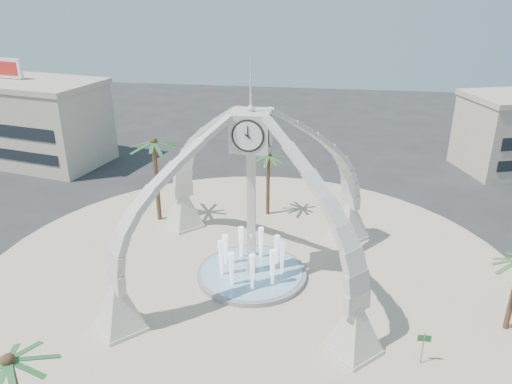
# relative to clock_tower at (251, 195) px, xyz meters

# --- Properties ---
(ground) EXTENTS (140.00, 140.00, 0.00)m
(ground) POSITION_rel_clock_tower_xyz_m (0.00, 0.00, -6.49)
(ground) COLOR #282828
(ground) RESTS_ON ground
(plaza) EXTENTS (40.00, 40.00, 0.06)m
(plaza) POSITION_rel_clock_tower_xyz_m (0.00, 0.00, -6.46)
(plaza) COLOR tan
(plaza) RESTS_ON ground
(clock_tower) EXTENTS (17.94, 17.94, 16.30)m
(clock_tower) POSITION_rel_clock_tower_xyz_m (0.00, 0.00, 0.00)
(clock_tower) COLOR #BCB5A7
(clock_tower) RESTS_ON ground
(fountain) EXTENTS (8.00, 8.00, 3.62)m
(fountain) POSITION_rel_clock_tower_xyz_m (0.00, 0.00, -6.20)
(fountain) COLOR gray
(fountain) RESTS_ON ground
(building_nw) EXTENTS (23.75, 13.73, 11.90)m
(building_nw) POSITION_rel_clock_tower_xyz_m (-32.00, 22.00, -1.66)
(building_nw) COLOR #BAAC91
(building_nw) RESTS_ON ground
(palm_west) EXTENTS (4.62, 4.62, 8.18)m
(palm_west) POSITION_rel_clock_tower_xyz_m (-9.69, 8.04, 0.76)
(palm_west) COLOR brown
(palm_west) RESTS_ON ground
(palm_north) EXTENTS (4.70, 4.70, 6.48)m
(palm_north) POSITION_rel_clock_tower_xyz_m (-0.16, 10.60, -0.78)
(palm_north) COLOR brown
(palm_north) RESTS_ON ground
(palm_south) EXTENTS (3.95, 3.95, 6.26)m
(palm_south) POSITION_rel_clock_tower_xyz_m (-7.59, -16.32, -1.02)
(palm_south) COLOR brown
(palm_south) RESTS_ON ground
(street_sign) EXTENTS (0.78, 0.07, 2.13)m
(street_sign) POSITION_rel_clock_tower_xyz_m (10.86, -7.53, -4.97)
(street_sign) COLOR slate
(street_sign) RESTS_ON ground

